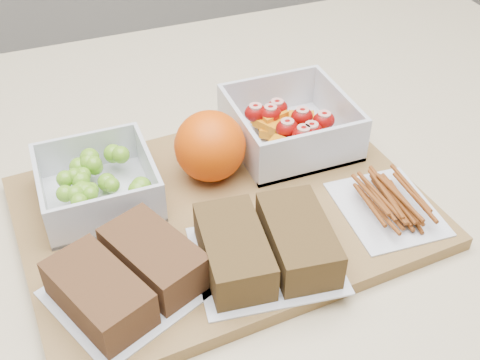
{
  "coord_description": "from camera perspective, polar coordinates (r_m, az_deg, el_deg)",
  "views": [
    {
      "loc": [
        -0.17,
        -0.48,
        1.35
      ],
      "look_at": [
        0.01,
        -0.0,
        0.93
      ],
      "focal_mm": 45.0,
      "sensor_mm": 36.0,
      "label": 1
    }
  ],
  "objects": [
    {
      "name": "sandwich_bag_center",
      "position": [
        0.58,
        2.5,
        -6.24
      ],
      "size": [
        0.15,
        0.14,
        0.04
      ],
      "color": "silver",
      "rests_on": "cutting_board"
    },
    {
      "name": "fruit_container",
      "position": [
        0.73,
        4.72,
        5.04
      ],
      "size": [
        0.14,
        0.14,
        0.06
      ],
      "color": "silver",
      "rests_on": "cutting_board"
    },
    {
      "name": "pretzel_bag",
      "position": [
        0.65,
        13.88,
        -1.89
      ],
      "size": [
        0.1,
        0.12,
        0.03
      ],
      "color": "silver",
      "rests_on": "cutting_board"
    },
    {
      "name": "orange",
      "position": [
        0.66,
        -2.86,
        3.23
      ],
      "size": [
        0.08,
        0.08,
        0.08
      ],
      "primitive_type": "sphere",
      "color": "#E84E05",
      "rests_on": "cutting_board"
    },
    {
      "name": "sandwich_bag_left",
      "position": [
        0.56,
        -10.64,
        -8.92
      ],
      "size": [
        0.17,
        0.16,
        0.04
      ],
      "color": "silver",
      "rests_on": "cutting_board"
    },
    {
      "name": "cutting_board",
      "position": [
        0.65,
        -1.54,
        -3.06
      ],
      "size": [
        0.44,
        0.33,
        0.02
      ],
      "primitive_type": "cube",
      "rotation": [
        0.0,
        0.0,
        0.07
      ],
      "color": "olive",
      "rests_on": "counter"
    },
    {
      "name": "grape_container",
      "position": [
        0.66,
        -13.32,
        -0.35
      ],
      "size": [
        0.12,
        0.12,
        0.05
      ],
      "color": "silver",
      "rests_on": "cutting_board"
    }
  ]
}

